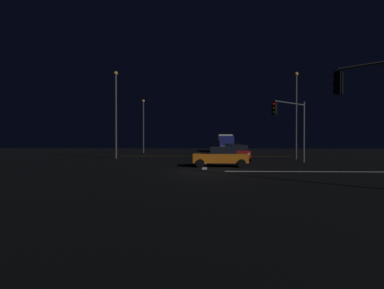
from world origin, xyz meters
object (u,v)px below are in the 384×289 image
(sedan_blue, at_px, (235,149))
(box_truck, at_px, (225,142))
(sedan_silver, at_px, (229,148))
(traffic_signal_ne, at_px, (291,119))
(sedan_red, at_px, (239,152))
(sedan_orange_crossing, at_px, (221,156))
(streetlamp_right_near, at_px, (296,109))
(streetlamp_left_far, at_px, (143,122))
(streetlamp_left_near, at_px, (116,109))
(sedan_black, at_px, (234,151))

(sedan_blue, relative_size, box_truck, 0.52)
(sedan_silver, relative_size, traffic_signal_ne, 0.77)
(sedan_blue, xyz_separation_m, sedan_silver, (-0.30, 6.45, 0.00))
(sedan_red, distance_m, sedan_orange_crossing, 8.43)
(sedan_orange_crossing, bearing_deg, streetlamp_right_near, 50.85)
(box_truck, relative_size, streetlamp_left_far, 0.97)
(sedan_blue, height_order, streetlamp_right_near, streetlamp_right_near)
(sedan_silver, height_order, sedan_orange_crossing, same)
(streetlamp_left_far, bearing_deg, sedan_blue, -28.68)
(box_truck, bearing_deg, sedan_blue, -88.12)
(box_truck, xyz_separation_m, streetlamp_left_near, (-13.48, -22.79, 3.85))
(sedan_blue, relative_size, streetlamp_left_near, 0.45)
(sedan_blue, bearing_deg, streetlamp_left_near, -149.05)
(streetlamp_left_far, distance_m, streetlamp_left_near, 16.01)
(traffic_signal_ne, height_order, streetlamp_left_near, streetlamp_left_near)
(sedan_red, height_order, sedan_silver, same)
(sedan_red, xyz_separation_m, sedan_orange_crossing, (-2.25, -8.12, 0.00))
(sedan_orange_crossing, distance_m, streetlamp_left_far, 29.16)
(sedan_silver, xyz_separation_m, streetlamp_right_near, (6.15, -14.81, 4.62))
(traffic_signal_ne, bearing_deg, streetlamp_left_far, 127.67)
(sedan_blue, height_order, box_truck, box_truck)
(box_truck, bearing_deg, streetlamp_right_near, -74.50)
(sedan_red, relative_size, sedan_silver, 1.00)
(sedan_silver, relative_size, sedan_orange_crossing, 1.00)
(sedan_black, relative_size, streetlamp_right_near, 0.46)
(streetlamp_left_near, bearing_deg, sedan_orange_crossing, -43.59)
(sedan_orange_crossing, distance_m, streetlamp_left_near, 16.12)
(sedan_red, height_order, box_truck, box_truck)
(sedan_black, bearing_deg, box_truck, 89.68)
(sedan_blue, relative_size, traffic_signal_ne, 0.77)
(sedan_red, bearing_deg, streetlamp_left_far, 125.93)
(sedan_orange_crossing, height_order, streetlamp_right_near, streetlamp_right_near)
(sedan_black, distance_m, streetlamp_left_near, 14.52)
(traffic_signal_ne, bearing_deg, sedan_red, 134.38)
(sedan_silver, bearing_deg, sedan_blue, -87.33)
(sedan_silver, xyz_separation_m, traffic_signal_ne, (3.91, -21.56, 3.13))
(sedan_blue, bearing_deg, sedan_black, -96.29)
(sedan_blue, bearing_deg, streetlamp_right_near, -55.04)
(sedan_blue, relative_size, sedan_silver, 1.00)
(sedan_silver, bearing_deg, sedan_red, -90.82)
(traffic_signal_ne, relative_size, streetlamp_left_near, 0.58)
(sedan_blue, xyz_separation_m, streetlamp_left_far, (-13.96, 7.63, 4.16))
(sedan_blue, xyz_separation_m, traffic_signal_ne, (3.61, -15.11, 3.13))
(sedan_black, height_order, traffic_signal_ne, traffic_signal_ne)
(sedan_black, bearing_deg, sedan_orange_crossing, -99.19)
(sedan_orange_crossing, bearing_deg, sedan_black, 80.81)
(sedan_red, relative_size, streetlamp_left_far, 0.51)
(sedan_silver, bearing_deg, streetlamp_right_near, -67.45)
(sedan_orange_crossing, relative_size, streetlamp_left_far, 0.51)
(sedan_orange_crossing, relative_size, traffic_signal_ne, 0.77)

